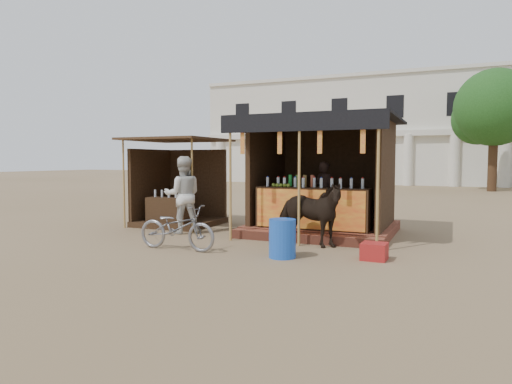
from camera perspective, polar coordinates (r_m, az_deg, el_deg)
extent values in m
plane|color=#846B4C|center=(8.65, -4.26, -7.97)|extent=(120.00, 120.00, 0.00)
cube|color=brown|center=(11.50, 8.39, -4.46)|extent=(3.40, 2.80, 0.22)
cube|color=brown|center=(10.03, 6.08, -5.74)|extent=(3.40, 0.35, 0.20)
cube|color=#3C2515|center=(10.52, 7.07, -2.02)|extent=(2.60, 0.55, 0.95)
cube|color=red|center=(10.25, 6.63, -2.18)|extent=(2.50, 0.02, 0.88)
cube|color=#3C2515|center=(12.60, 9.93, 2.47)|extent=(3.00, 0.12, 2.50)
cube|color=#3C2515|center=(11.86, 1.43, 2.44)|extent=(0.12, 2.50, 2.50)
cube|color=#3C2515|center=(11.09, 15.97, 2.18)|extent=(0.12, 2.50, 2.50)
cube|color=black|center=(11.23, 8.26, 8.85)|extent=(3.60, 3.60, 0.06)
cube|color=black|center=(9.51, 5.40, 8.67)|extent=(3.60, 0.06, 0.36)
cylinder|color=tan|center=(10.13, -3.23, 1.63)|extent=(0.06, 0.06, 2.75)
cylinder|color=tan|center=(9.52, 5.41, 1.47)|extent=(0.06, 0.06, 2.75)
cylinder|color=tan|center=(9.15, 14.98, 1.25)|extent=(0.06, 0.06, 2.75)
cube|color=red|center=(10.00, -1.70, 6.33)|extent=(0.10, 0.02, 0.55)
cube|color=red|center=(9.66, 2.99, 6.41)|extent=(0.10, 0.02, 0.55)
cube|color=red|center=(9.39, 7.98, 6.44)|extent=(0.10, 0.02, 0.55)
cube|color=red|center=(9.20, 13.22, 6.43)|extent=(0.10, 0.02, 0.55)
imported|color=black|center=(11.51, 8.55, -0.04)|extent=(0.66, 0.56, 1.54)
cube|color=#3C2515|center=(12.86, -9.49, -3.73)|extent=(2.00, 2.00, 0.15)
cube|color=#3C2515|center=(13.58, -7.36, 0.83)|extent=(1.90, 0.10, 2.10)
cube|color=#3C2515|center=(13.31, -12.98, 0.70)|extent=(0.10, 1.90, 2.10)
cube|color=#472D19|center=(12.68, -9.86, 6.46)|extent=(2.40, 2.40, 0.06)
cylinder|color=tan|center=(12.54, -16.20, 1.02)|extent=(0.05, 0.05, 2.35)
cylinder|color=tan|center=(11.32, -7.98, 0.83)|extent=(0.05, 0.05, 2.35)
cube|color=#3C2515|center=(12.41, -10.76, -2.52)|extent=(1.20, 0.50, 0.80)
imported|color=black|center=(9.52, 6.56, -2.78)|extent=(1.70, 1.01, 1.35)
imported|color=gray|center=(9.25, -9.86, -4.40)|extent=(1.72, 0.60, 0.90)
imported|color=silver|center=(11.30, -9.13, -0.36)|extent=(1.16, 1.11, 1.89)
cylinder|color=blue|center=(8.43, 3.32, -5.81)|extent=(0.64, 0.64, 0.72)
cube|color=maroon|center=(8.55, 14.56, -7.20)|extent=(0.46, 0.44, 0.31)
cube|color=#1C7E22|center=(10.41, 12.14, -4.89)|extent=(0.63, 0.43, 0.40)
cube|color=white|center=(10.38, 12.15, -3.64)|extent=(0.65, 0.46, 0.06)
cube|color=silver|center=(38.03, 14.51, 7.20)|extent=(26.00, 7.00, 8.00)
cube|color=silver|center=(34.46, 13.56, 7.06)|extent=(26.00, 0.50, 0.40)
cube|color=silver|center=(35.07, 13.71, 14.16)|extent=(26.00, 0.30, 0.25)
cylinder|color=silver|center=(38.35, -4.48, 4.00)|extent=(0.70, 0.70, 3.60)
cylinder|color=silver|center=(37.04, -0.37, 4.01)|extent=(0.70, 0.70, 3.60)
cylinder|color=silver|center=(35.94, 4.02, 4.00)|extent=(0.70, 0.70, 3.60)
cylinder|color=silver|center=(35.05, 8.67, 3.97)|extent=(0.70, 0.70, 3.60)
cylinder|color=silver|center=(34.41, 13.51, 3.90)|extent=(0.70, 0.70, 3.60)
cylinder|color=silver|center=(34.02, 18.51, 3.81)|extent=(0.70, 0.70, 3.60)
cylinder|color=silver|center=(33.89, 23.57, 3.68)|extent=(0.70, 0.70, 3.60)
cylinder|color=silver|center=(34.03, 28.64, 3.52)|extent=(0.70, 0.70, 3.60)
cylinder|color=#382314|center=(29.57, 27.49, 3.95)|extent=(0.50, 0.50, 4.00)
sphere|color=#245B1F|center=(29.72, 27.66, 9.35)|extent=(4.40, 4.40, 4.40)
sphere|color=#245B1F|center=(30.22, 26.01, 8.17)|extent=(2.99, 2.99, 2.99)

